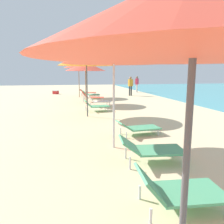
# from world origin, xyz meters

# --- Properties ---
(umbrella_third) EXTENTS (2.08, 2.08, 2.55)m
(umbrella_third) POSITION_xyz_m (-1.10, 8.43, 2.22)
(umbrella_third) COLOR #4C4C51
(umbrella_third) RESTS_ON ground
(lounger_third_shoreside) EXTENTS (1.24, 0.76, 0.57)m
(lounger_third_shoreside) POSITION_xyz_m (-0.46, 9.68, 0.28)
(lounger_third_shoreside) COLOR #4CA572
(lounger_third_shoreside) RESTS_ON ground
(umbrella_fourth) EXTENTS (2.45, 2.45, 2.67)m
(umbrella_fourth) POSITION_xyz_m (-0.79, 12.37, 2.34)
(umbrella_fourth) COLOR silver
(umbrella_fourth) RESTS_ON ground
(lounger_fourth_shoreside) EXTENTS (1.35, 0.72, 0.46)m
(lounger_fourth_shoreside) POSITION_xyz_m (0.16, 13.37, 0.24)
(lounger_fourth_shoreside) COLOR #4CA572
(lounger_fourth_shoreside) RESTS_ON ground
(lounger_fourth_inland) EXTENTS (1.38, 0.80, 0.55)m
(lounger_fourth_inland) POSITION_xyz_m (-0.24, 11.25, 0.31)
(lounger_fourth_inland) COLOR #4CA572
(lounger_fourth_inland) RESTS_ON ground
(umbrella_fifth) EXTENTS (2.39, 2.39, 2.81)m
(umbrella_fifth) POSITION_xyz_m (-1.06, 16.58, 2.45)
(umbrella_fifth) COLOR #4C4C51
(umbrella_fifth) RESTS_ON ground
(lounger_fifth_shoreside) EXTENTS (1.26, 0.76, 0.56)m
(lounger_fifth_shoreside) POSITION_xyz_m (-0.53, 17.86, 0.28)
(lounger_fifth_shoreside) COLOR #4CA572
(lounger_fifth_shoreside) RESTS_ON ground
(umbrella_sixth) EXTENTS (2.41, 2.41, 2.56)m
(umbrella_sixth) POSITION_xyz_m (-0.78, 20.57, 2.24)
(umbrella_sixth) COLOR olive
(umbrella_sixth) RESTS_ON ground
(lounger_sixth_shoreside) EXTENTS (1.49, 0.82, 0.66)m
(lounger_sixth_shoreside) POSITION_xyz_m (-0.28, 21.59, 0.32)
(lounger_sixth_shoreside) COLOR #D8593F
(lounger_sixth_shoreside) RESTS_ON ground
(lounger_sixth_inland) EXTENTS (1.35, 0.76, 0.64)m
(lounger_sixth_inland) POSITION_xyz_m (-0.21, 19.34, 0.33)
(lounger_sixth_inland) COLOR white
(lounger_sixth_inland) RESTS_ON ground
(umbrella_farthest) EXTENTS (2.30, 2.30, 2.76)m
(umbrella_farthest) POSITION_xyz_m (-0.96, 24.50, 2.46)
(umbrella_farthest) COLOR olive
(umbrella_farthest) RESTS_ON ground
(lounger_farthest_shoreside) EXTENTS (1.42, 0.83, 0.54)m
(lounger_farthest_shoreside) POSITION_xyz_m (-0.23, 25.50, 0.30)
(lounger_farthest_shoreside) COLOR #D8593F
(lounger_farthest_shoreside) RESTS_ON ground
(lounger_farthest_inland) EXTENTS (1.29, 0.77, 0.64)m
(lounger_farthest_inland) POSITION_xyz_m (-0.22, 23.33, 0.34)
(lounger_farthest_inland) COLOR #4CA572
(lounger_farthest_inland) RESTS_ON ground
(person_walking_near) EXTENTS (0.41, 0.33, 1.57)m
(person_walking_near) POSITION_xyz_m (3.28, 24.96, 0.95)
(person_walking_near) COLOR #262628
(person_walking_near) RESTS_ON ground
(person_walking_mid) EXTENTS (0.40, 0.42, 1.54)m
(person_walking_mid) POSITION_xyz_m (4.79, 27.92, 0.93)
(person_walking_mid) COLOR silver
(person_walking_mid) RESTS_ON ground
(cooler_box) EXTENTS (0.58, 0.55, 0.33)m
(cooler_box) POSITION_xyz_m (-2.89, 27.59, 0.17)
(cooler_box) COLOR red
(cooler_box) RESTS_ON ground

